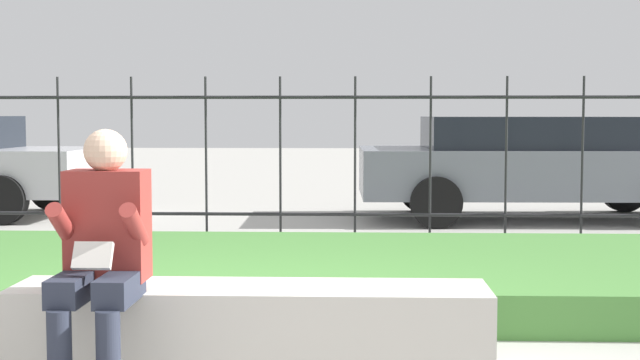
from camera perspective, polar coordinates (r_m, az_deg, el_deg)
stone_bench at (r=4.62m, az=-4.50°, el=-9.82°), size 2.42×0.50×0.45m
person_seated_reader at (r=4.38m, az=-13.80°, el=-4.29°), size 0.42×0.73×1.25m
grass_berm at (r=6.67m, az=-4.10°, el=-6.03°), size 10.05×2.75×0.27m
iron_fence at (r=8.73m, az=-2.55°, el=1.38°), size 8.05×0.03×1.69m
car_parked_right at (r=11.47m, az=13.57°, el=1.02°), size 4.47×2.09×1.29m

